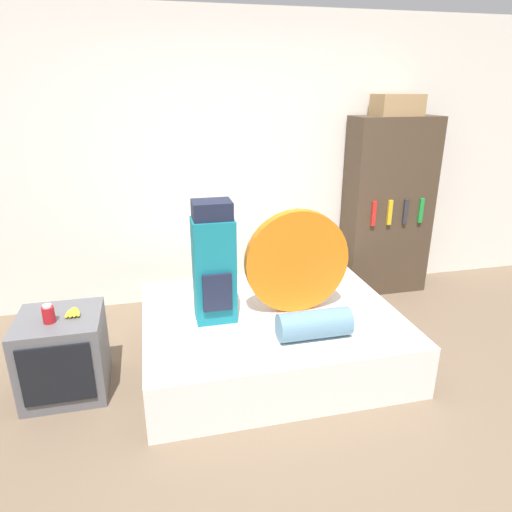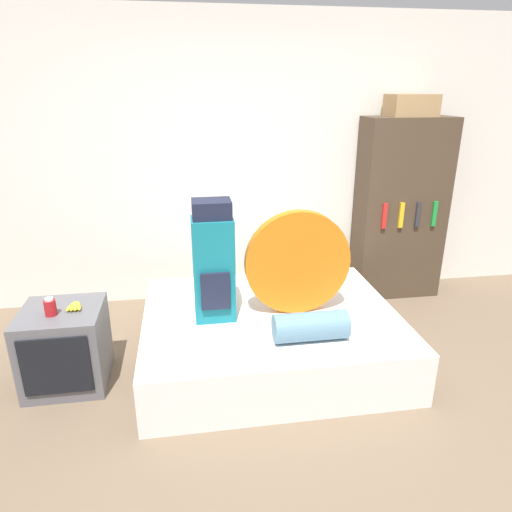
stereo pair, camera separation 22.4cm
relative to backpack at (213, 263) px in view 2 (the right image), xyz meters
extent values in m
plane|color=brown|center=(0.46, -0.87, -0.81)|extent=(16.00, 16.00, 0.00)
cube|color=white|center=(0.46, 1.24, 0.49)|extent=(8.00, 0.05, 2.60)
cube|color=white|center=(0.41, 0.01, -0.61)|extent=(1.86, 1.51, 0.39)
cube|color=#14707F|center=(0.00, 0.00, -0.05)|extent=(0.29, 0.22, 0.74)
cube|color=#191E33|center=(0.00, 0.01, 0.38)|extent=(0.26, 0.21, 0.12)
cube|color=#191E33|center=(0.00, -0.12, -0.16)|extent=(0.20, 0.03, 0.27)
cylinder|color=orange|center=(0.60, 0.00, -0.03)|extent=(0.77, 0.08, 0.77)
cylinder|color=#5B849E|center=(0.60, -0.42, -0.32)|extent=(0.49, 0.19, 0.19)
cube|color=#5B5B60|center=(-1.04, -0.07, -0.53)|extent=(0.53, 0.51, 0.56)
cube|color=black|center=(-1.04, -0.34, -0.51)|extent=(0.43, 0.02, 0.40)
cylinder|color=#B2191E|center=(-1.08, -0.13, -0.19)|extent=(0.08, 0.08, 0.11)
cylinder|color=white|center=(-1.08, -0.13, -0.13)|extent=(0.05, 0.05, 0.02)
ellipsoid|color=yellow|center=(-0.96, -0.06, -0.23)|extent=(0.08, 0.15, 0.03)
ellipsoid|color=yellow|center=(-0.95, -0.06, -0.23)|extent=(0.05, 0.15, 0.03)
ellipsoid|color=yellow|center=(-0.94, -0.06, -0.23)|extent=(0.05, 0.15, 0.03)
ellipsoid|color=yellow|center=(-0.92, -0.06, -0.23)|extent=(0.08, 0.15, 0.03)
cube|color=#473828|center=(1.86, 1.01, 0.05)|extent=(0.82, 0.36, 1.71)
cube|color=red|center=(1.62, 0.81, 0.05)|extent=(0.04, 0.02, 0.23)
cube|color=gold|center=(1.78, 0.81, 0.05)|extent=(0.04, 0.02, 0.23)
cube|color=#2D2D33|center=(1.94, 0.81, 0.05)|extent=(0.04, 0.02, 0.23)
cube|color=#1E8E38|center=(2.11, 0.81, 0.05)|extent=(0.04, 0.02, 0.23)
cube|color=#A88456|center=(1.86, 1.02, 1.00)|extent=(0.41, 0.29, 0.19)
camera|label=1|loc=(-0.39, -2.93, 1.15)|focal=32.00mm
camera|label=2|loc=(-0.17, -2.97, 1.15)|focal=32.00mm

